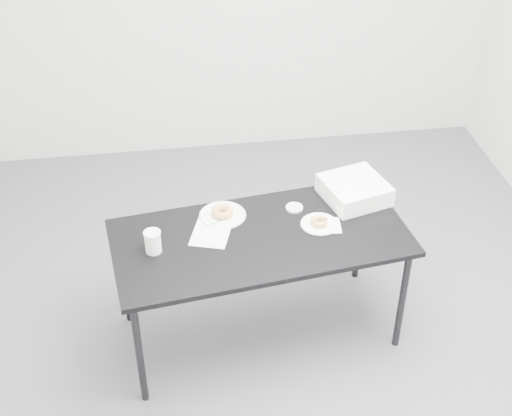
{
  "coord_description": "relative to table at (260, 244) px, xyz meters",
  "views": [
    {
      "loc": [
        -0.58,
        -3.09,
        3.06
      ],
      "look_at": [
        -0.12,
        0.02,
        0.77
      ],
      "focal_mm": 50.0,
      "sensor_mm": 36.0,
      "label": 1
    }
  ],
  "objects": [
    {
      "name": "plate_near",
      "position": [
        0.33,
        0.05,
        0.06
      ],
      "size": [
        0.2,
        0.2,
        0.01
      ],
      "primitive_type": "cylinder",
      "color": "white",
      "rests_on": "napkin"
    },
    {
      "name": "floor",
      "position": [
        0.12,
        0.16,
        -0.66
      ],
      "size": [
        4.0,
        4.0,
        0.0
      ],
      "primitive_type": "plane",
      "color": "#525257",
      "rests_on": "ground"
    },
    {
      "name": "bakery_box",
      "position": [
        0.58,
        0.27,
        0.11
      ],
      "size": [
        0.41,
        0.41,
        0.11
      ],
      "primitive_type": "cube",
      "rotation": [
        0.0,
        0.0,
        0.27
      ],
      "color": "white",
      "rests_on": "table"
    },
    {
      "name": "scorecard",
      "position": [
        -0.26,
        0.06,
        0.06
      ],
      "size": [
        0.26,
        0.29,
        0.0
      ],
      "primitive_type": "cube",
      "rotation": [
        0.0,
        0.0,
        -0.31
      ],
      "color": "white",
      "rests_on": "table"
    },
    {
      "name": "napkin",
      "position": [
        0.37,
        0.03,
        0.06
      ],
      "size": [
        0.16,
        0.16,
        0.0
      ],
      "primitive_type": "cube",
      "rotation": [
        0.0,
        0.0,
        -0.1
      ],
      "color": "white",
      "rests_on": "table"
    },
    {
      "name": "coffee_cup",
      "position": [
        -0.57,
        -0.05,
        0.12
      ],
      "size": [
        0.08,
        0.08,
        0.13
      ],
      "primitive_type": "cylinder",
      "color": "white",
      "rests_on": "table"
    },
    {
      "name": "donut_far",
      "position": [
        -0.18,
        0.21,
        0.08
      ],
      "size": [
        0.13,
        0.13,
        0.04
      ],
      "primitive_type": "torus",
      "rotation": [
        0.0,
        0.0,
        -0.11
      ],
      "color": "gold",
      "rests_on": "plate_far"
    },
    {
      "name": "cup_lid",
      "position": [
        0.22,
        0.21,
        0.06
      ],
      "size": [
        0.1,
        0.1,
        0.01
      ],
      "primitive_type": "cylinder",
      "color": "silver",
      "rests_on": "table"
    },
    {
      "name": "plate_far",
      "position": [
        -0.18,
        0.21,
        0.06
      ],
      "size": [
        0.26,
        0.26,
        0.01
      ],
      "primitive_type": "cylinder",
      "color": "white",
      "rests_on": "table"
    },
    {
      "name": "table",
      "position": [
        0.0,
        0.0,
        0.0
      ],
      "size": [
        1.65,
        0.93,
        0.72
      ],
      "rotation": [
        0.0,
        0.0,
        0.13
      ],
      "color": "black",
      "rests_on": "floor"
    },
    {
      "name": "pen",
      "position": [
        -0.21,
        0.15,
        0.06
      ],
      "size": [
        0.11,
        0.06,
        0.01
      ],
      "primitive_type": "cylinder",
      "rotation": [
        0.0,
        1.57,
        0.44
      ],
      "color": "#0D935B",
      "rests_on": "scorecard"
    },
    {
      "name": "donut_near",
      "position": [
        0.33,
        0.05,
        0.08
      ],
      "size": [
        0.12,
        0.12,
        0.03
      ],
      "primitive_type": "torus",
      "rotation": [
        0.0,
        0.0,
        -0.24
      ],
      "color": "gold",
      "rests_on": "plate_near"
    },
    {
      "name": "logo_patch",
      "position": [
        -0.19,
        0.16,
        0.06
      ],
      "size": [
        0.05,
        0.05,
        0.0
      ],
      "primitive_type": "cube",
      "rotation": [
        0.0,
        0.0,
        -0.31
      ],
      "color": "green",
      "rests_on": "scorecard"
    }
  ]
}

